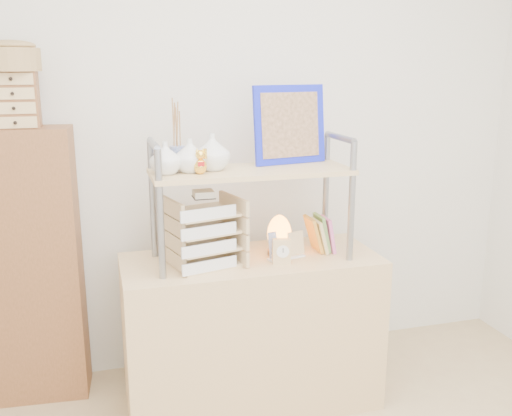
{
  "coord_description": "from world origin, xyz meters",
  "views": [
    {
      "loc": [
        -0.67,
        -1.24,
        1.62
      ],
      "look_at": [
        0.02,
        1.2,
        0.99
      ],
      "focal_mm": 40.0,
      "sensor_mm": 36.0,
      "label": 1
    }
  ],
  "objects": [
    {
      "name": "woven_basket",
      "position": [
        -1.0,
        1.55,
        1.65
      ],
      "size": [
        0.25,
        0.25,
        0.1
      ],
      "primitive_type": "cylinder",
      "color": "olive",
      "rests_on": "drawer_chest"
    },
    {
      "name": "desk_clock",
      "position": [
        0.11,
        1.09,
        0.81
      ],
      "size": [
        0.09,
        0.05,
        0.12
      ],
      "color": "tan",
      "rests_on": "desk"
    },
    {
      "name": "letter_tray",
      "position": [
        -0.23,
        1.17,
        0.89
      ],
      "size": [
        0.34,
        0.33,
        0.34
      ],
      "color": "#CFB97C",
      "rests_on": "desk"
    },
    {
      "name": "cabinet",
      "position": [
        -1.0,
        1.57,
        0.68
      ],
      "size": [
        0.47,
        0.28,
        1.35
      ],
      "primitive_type": "cube",
      "rotation": [
        0.0,
        0.0,
        -0.08
      ],
      "color": "brown",
      "rests_on": "ground"
    },
    {
      "name": "room_shell",
      "position": [
        0.0,
        0.39,
        1.69
      ],
      "size": [
        3.42,
        3.41,
        2.61
      ],
      "color": "silver",
      "rests_on": "ground"
    },
    {
      "name": "postcard_stand",
      "position": [
        0.16,
        1.16,
        0.79
      ],
      "size": [
        0.19,
        0.09,
        0.13
      ],
      "color": "white",
      "rests_on": "desk"
    },
    {
      "name": "salt_lamp",
      "position": [
        0.14,
        1.21,
        0.85
      ],
      "size": [
        0.13,
        0.12,
        0.19
      ],
      "color": "brown",
      "rests_on": "desk"
    },
    {
      "name": "desk",
      "position": [
        0.0,
        1.2,
        0.38
      ],
      "size": [
        1.2,
        0.5,
        0.75
      ],
      "primitive_type": "cube",
      "color": "tan",
      "rests_on": "ground"
    },
    {
      "name": "hutch",
      "position": [
        -0.07,
        1.22,
        1.19
      ],
      "size": [
        0.9,
        0.34,
        0.79
      ],
      "color": "gray",
      "rests_on": "desk"
    },
    {
      "name": "drawer_chest",
      "position": [
        -1.0,
        1.55,
        1.48
      ],
      "size": [
        0.2,
        0.16,
        0.25
      ],
      "color": "brown",
      "rests_on": "cabinet"
    }
  ]
}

